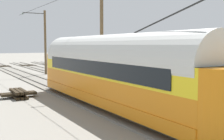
{
  "coord_description": "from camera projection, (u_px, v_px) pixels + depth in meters",
  "views": [
    {
      "loc": [
        12.46,
        19.87,
        3.72
      ],
      "look_at": [
        4.13,
        5.6,
        2.25
      ],
      "focal_mm": 45.85,
      "sensor_mm": 36.0,
      "label": 1
    }
  ],
  "objects": [
    {
      "name": "ground_plane",
      "position": [
        121.0,
        90.0,
        23.68
      ],
      "size": [
        220.0,
        220.0,
        0.0
      ],
      "primitive_type": "plane",
      "color": "gray"
    },
    {
      "name": "track_streetcar_siding",
      "position": [
        159.0,
        85.0,
        26.09
      ],
      "size": [
        2.8,
        80.0,
        0.18
      ],
      "color": "slate",
      "rests_on": "ground"
    },
    {
      "name": "track_adjacent_siding",
      "position": [
        119.0,
        89.0,
        23.95
      ],
      "size": [
        2.8,
        80.0,
        0.18
      ],
      "color": "slate",
      "rests_on": "ground"
    },
    {
      "name": "track_third_siding",
      "position": [
        71.0,
        93.0,
        21.81
      ],
      "size": [
        2.8,
        80.0,
        0.18
      ],
      "color": "slate",
      "rests_on": "ground"
    },
    {
      "name": "vintage_streetcar",
      "position": [
        111.0,
        70.0,
        16.44
      ],
      "size": [
        2.65,
        17.96,
        5.24
      ],
      "color": "orange",
      "rests_on": "ground"
    },
    {
      "name": "catenary_pole_foreground",
      "position": [
        45.0,
        41.0,
        35.62
      ],
      "size": [
        2.89,
        0.28,
        7.95
      ],
      "color": "brown",
      "rests_on": "ground"
    },
    {
      "name": "catenary_pole_mid_near",
      "position": [
        101.0,
        39.0,
        22.82
      ],
      "size": [
        2.89,
        0.28,
        7.95
      ],
      "color": "brown",
      "rests_on": "ground"
    },
    {
      "name": "spare_tie_stack",
      "position": [
        19.0,
        94.0,
        20.15
      ],
      "size": [
        2.4,
        2.4,
        0.54
      ],
      "color": "#2D2316",
      "rests_on": "ground"
    },
    {
      "name": "track_end_bumper",
      "position": [
        102.0,
        72.0,
        35.42
      ],
      "size": [
        1.8,
        0.6,
        0.8
      ],
      "primitive_type": "cube",
      "color": "#B2A519",
      "rests_on": "ground"
    }
  ]
}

